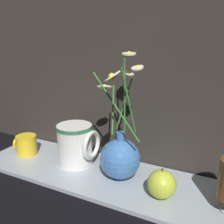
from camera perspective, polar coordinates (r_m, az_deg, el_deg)
ground_plane at (r=0.81m, az=-0.69°, el=-14.98°), size 6.00×6.00×0.00m
shelf at (r=0.81m, az=-0.69°, el=-14.61°), size 0.89×0.25×0.01m
vase_with_flowers at (r=0.76m, az=1.90°, el=-10.09°), size 0.15×0.21×0.38m
yellow_mug at (r=0.98m, az=-19.01°, el=-7.07°), size 0.08×0.07×0.07m
ceramic_pitcher at (r=0.85m, az=-8.28°, el=-7.03°), size 0.14×0.12×0.15m
orange_fruit at (r=0.70m, az=11.28°, el=-15.86°), size 0.08×0.08×0.09m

